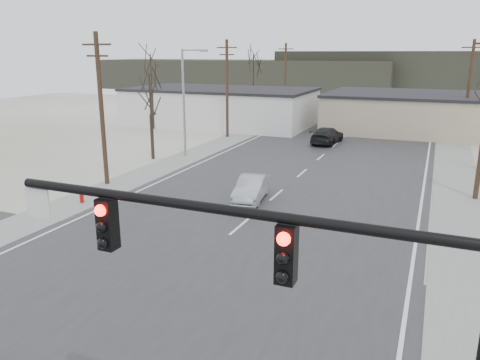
# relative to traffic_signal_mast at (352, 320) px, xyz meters

# --- Properties ---
(ground) EXTENTS (140.00, 140.00, 0.00)m
(ground) POSITION_rel_traffic_signal_mast_xyz_m (-7.89, 6.20, -4.67)
(ground) COLOR white
(ground) RESTS_ON ground
(main_road) EXTENTS (18.00, 110.00, 0.05)m
(main_road) POSITION_rel_traffic_signal_mast_xyz_m (-7.89, 21.20, -4.65)
(main_road) COLOR #2B2A2D
(main_road) RESTS_ON ground
(cross_road) EXTENTS (90.00, 10.00, 0.04)m
(cross_road) POSITION_rel_traffic_signal_mast_xyz_m (-7.89, 6.20, -4.65)
(cross_road) COLOR #2B2A2D
(cross_road) RESTS_ON ground
(sidewalk_left) EXTENTS (3.00, 90.00, 0.06)m
(sidewalk_left) POSITION_rel_traffic_signal_mast_xyz_m (-18.49, 26.20, -4.64)
(sidewalk_left) COLOR gray
(sidewalk_left) RESTS_ON ground
(sidewalk_right) EXTENTS (3.00, 90.00, 0.06)m
(sidewalk_right) POSITION_rel_traffic_signal_mast_xyz_m (2.71, 26.20, -4.64)
(sidewalk_right) COLOR gray
(sidewalk_right) RESTS_ON ground
(traffic_signal_mast) EXTENTS (8.95, 0.43, 7.20)m
(traffic_signal_mast) POSITION_rel_traffic_signal_mast_xyz_m (0.00, 0.00, 0.00)
(traffic_signal_mast) COLOR black
(traffic_signal_mast) RESTS_ON ground
(fire_hydrant) EXTENTS (0.24, 0.24, 0.87)m
(fire_hydrant) POSITION_rel_traffic_signal_mast_xyz_m (-18.09, 14.20, -4.22)
(fire_hydrant) COLOR #A50C0C
(fire_hydrant) RESTS_ON ground
(building_left_far) EXTENTS (22.30, 12.30, 4.50)m
(building_left_far) POSITION_rel_traffic_signal_mast_xyz_m (-23.89, 46.20, -2.42)
(building_left_far) COLOR silver
(building_left_far) RESTS_ON ground
(building_right_far) EXTENTS (26.30, 14.30, 4.30)m
(building_right_far) POSITION_rel_traffic_signal_mast_xyz_m (2.11, 50.20, -2.52)
(building_right_far) COLOR #BAAF8E
(building_right_far) RESTS_ON ground
(upole_left_b) EXTENTS (2.20, 0.30, 10.00)m
(upole_left_b) POSITION_rel_traffic_signal_mast_xyz_m (-19.39, 18.20, 0.55)
(upole_left_b) COLOR #432F1F
(upole_left_b) RESTS_ON ground
(upole_left_c) EXTENTS (2.20, 0.30, 10.00)m
(upole_left_c) POSITION_rel_traffic_signal_mast_xyz_m (-19.39, 38.20, 0.55)
(upole_left_c) COLOR #432F1F
(upole_left_c) RESTS_ON ground
(upole_left_d) EXTENTS (2.20, 0.30, 10.00)m
(upole_left_d) POSITION_rel_traffic_signal_mast_xyz_m (-19.39, 58.20, 0.55)
(upole_left_d) COLOR #432F1F
(upole_left_d) RESTS_ON ground
(upole_right_b) EXTENTS (2.20, 0.30, 10.00)m
(upole_right_b) POSITION_rel_traffic_signal_mast_xyz_m (3.61, 46.20, 0.55)
(upole_right_b) COLOR #432F1F
(upole_right_b) RESTS_ON ground
(streetlight_main) EXTENTS (2.40, 0.25, 9.00)m
(streetlight_main) POSITION_rel_traffic_signal_mast_xyz_m (-18.69, 28.20, 0.41)
(streetlight_main) COLOR gray
(streetlight_main) RESTS_ON ground
(tree_left_near) EXTENTS (3.30, 3.30, 7.35)m
(tree_left_near) POSITION_rel_traffic_signal_mast_xyz_m (-20.89, 26.20, 0.55)
(tree_left_near) COLOR #31291E
(tree_left_near) RESTS_ON ground
(tree_left_far) EXTENTS (3.96, 3.96, 8.82)m
(tree_left_far) POSITION_rel_traffic_signal_mast_xyz_m (-21.89, 52.20, 1.61)
(tree_left_far) COLOR #31291E
(tree_left_far) RESTS_ON ground
(tree_left_mid) EXTENTS (3.96, 3.96, 8.82)m
(tree_left_mid) POSITION_rel_traffic_signal_mast_xyz_m (-29.89, 40.20, 1.61)
(tree_left_mid) COLOR #31291E
(tree_left_mid) RESTS_ON ground
(hill_left) EXTENTS (70.00, 18.00, 7.00)m
(hill_left) POSITION_rel_traffic_signal_mast_xyz_m (-42.89, 98.20, -1.17)
(hill_left) COLOR #333026
(hill_left) RESTS_ON ground
(hill_center) EXTENTS (80.00, 18.00, 9.00)m
(hill_center) POSITION_rel_traffic_signal_mast_xyz_m (7.11, 102.20, -0.17)
(hill_center) COLOR #333026
(hill_center) RESTS_ON ground
(sedan_crossing) EXTENTS (2.15, 4.53, 1.43)m
(sedan_crossing) POSITION_rel_traffic_signal_mast_xyz_m (-9.00, 18.69, -3.91)
(sedan_crossing) COLOR gray
(sedan_crossing) RESTS_ON main_road
(car_far_a) EXTENTS (2.54, 5.56, 1.58)m
(car_far_a) POSITION_rel_traffic_signal_mast_xyz_m (-8.84, 38.72, -3.84)
(car_far_a) COLOR black
(car_far_a) RESTS_ON main_road
(car_far_b) EXTENTS (2.23, 4.11, 1.33)m
(car_far_b) POSITION_rel_traffic_signal_mast_xyz_m (-7.04, 68.11, -3.96)
(car_far_b) COLOR black
(car_far_b) RESTS_ON main_road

